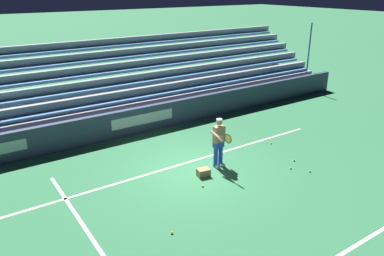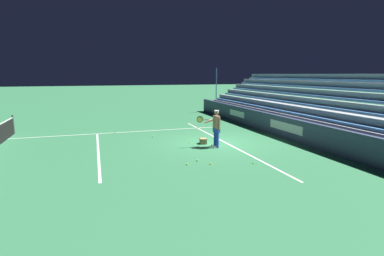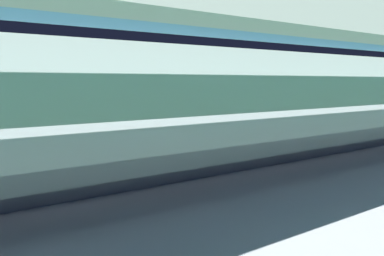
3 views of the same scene
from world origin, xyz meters
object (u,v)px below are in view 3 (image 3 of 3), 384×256
Objects in this scene: tennis_player at (211,127)px; tennis_ball_far_right at (242,126)px; tennis_ball_toward_net at (145,159)px; tennis_ball_near_player at (224,142)px; tennis_net at (146,113)px; ball_box_cardboard at (224,143)px; tennis_ball_midcourt at (152,146)px; tennis_ball_stray_back at (139,145)px; tennis_ball_by_box at (142,149)px; tennis_ball_on_baseline at (240,133)px.

tennis_ball_far_right is at bearing 40.55° from tennis_player.
tennis_ball_toward_net is at bearing -173.04° from tennis_player.
tennis_ball_near_player is at bearing -137.44° from tennis_ball_far_right.
tennis_ball_near_player is at bearing -87.48° from tennis_net.
tennis_player reaches higher than ball_box_cardboard.
tennis_net reaches higher than tennis_ball_near_player.
tennis_ball_far_right is at bearing 21.27° from tennis_ball_midcourt.
tennis_ball_toward_net and tennis_ball_stray_back have the same top height.
tennis_net is (0.04, 9.34, 0.36)m from ball_box_cardboard.
tennis_net reaches higher than tennis_ball_stray_back.
tennis_ball_toward_net is at bearing -105.30° from tennis_ball_by_box.
tennis_net reaches higher than tennis_ball_toward_net.
tennis_ball_near_player is (1.28, 0.86, -0.86)m from tennis_player.
tennis_ball_stray_back and tennis_ball_on_baseline have the same top height.
tennis_player reaches higher than tennis_ball_far_right.
tennis_player is at bearing 6.96° from tennis_ball_toward_net.
ball_box_cardboard is 6.06× the size of tennis_ball_far_right.
tennis_net is at bearing 126.43° from tennis_ball_far_right.
tennis_ball_on_baseline is (6.14, 2.67, 0.00)m from tennis_ball_toward_net.
tennis_ball_on_baseline is 1.00× the size of tennis_ball_by_box.
tennis_net is (-0.39, 8.78, 0.46)m from tennis_ball_near_player.
tennis_ball_midcourt is at bearing 140.84° from tennis_player.
tennis_ball_far_right is 6.78m from tennis_net.
tennis_ball_toward_net is 1.62m from tennis_ball_by_box.
tennis_ball_on_baseline is at bearing 23.54° from tennis_ball_toward_net.
tennis_player is 1.76m from tennis_ball_near_player.
tennis_ball_far_right is at bearing -53.57° from tennis_net.
tennis_ball_midcourt is 0.63m from tennis_ball_stray_back.
tennis_ball_toward_net is at bearing -149.69° from tennis_ball_far_right.
ball_box_cardboard reaches higher than tennis_ball_far_right.
tennis_player reaches higher than tennis_net.
tennis_ball_on_baseline is at bearing 2.61° from tennis_ball_stray_back.
tennis_net is at bearing 70.98° from tennis_ball_midcourt.
tennis_net is at bearing 107.99° from tennis_ball_on_baseline.
tennis_ball_on_baseline is 0.01× the size of tennis_net.
tennis_ball_midcourt and tennis_ball_far_right have the same top height.
tennis_ball_on_baseline is at bearing 8.54° from tennis_ball_midcourt.
tennis_player is 3.02m from tennis_ball_toward_net.
tennis_ball_far_right and tennis_ball_by_box have the same top height.
tennis_ball_far_right is at bearing 30.31° from tennis_ball_toward_net.
ball_box_cardboard is 3.78m from tennis_ball_toward_net.
tennis_ball_stray_back is (-0.35, 0.53, 0.00)m from tennis_ball_midcourt.
tennis_net is (2.79, 8.09, 0.46)m from tennis_ball_midcourt.
tennis_ball_toward_net is (-3.72, -0.65, -0.10)m from ball_box_cardboard.
tennis_ball_far_right is 1.00× the size of tennis_ball_on_baseline.
ball_box_cardboard is at bearing 19.67° from tennis_player.
ball_box_cardboard reaches higher than tennis_ball_on_baseline.
tennis_ball_by_box is at bearing -157.90° from tennis_ball_far_right.
tennis_ball_stray_back is (0.62, 2.42, 0.00)m from tennis_ball_toward_net.
ball_box_cardboard is 0.04× the size of tennis_net.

